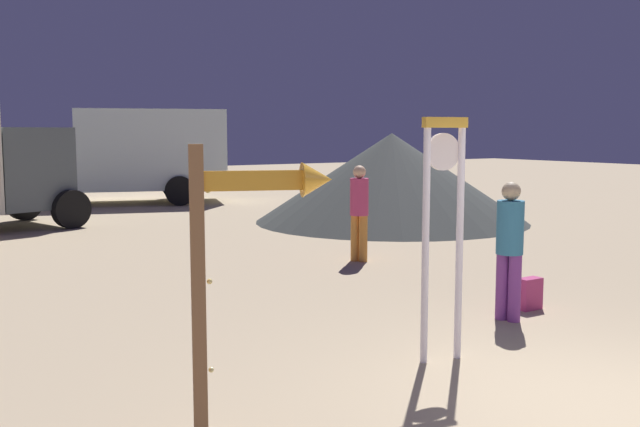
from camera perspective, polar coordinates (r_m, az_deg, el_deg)
ground_plane at (r=6.40m, az=22.17°, el=-14.37°), size 80.00×80.00×0.00m
standing_clock at (r=6.96m, az=9.80°, el=-0.20°), size 0.47×0.16×2.37m
arrow_sign at (r=5.08m, az=-5.88°, el=-2.16°), size 1.01×0.52×2.15m
person_near_clock at (r=8.69m, az=14.92°, el=-2.34°), size 0.32×0.32×1.65m
backpack at (r=9.44m, az=16.37°, el=-6.19°), size 0.31×0.21×0.40m
person_distant at (r=12.28m, az=3.15°, el=0.44°), size 0.32×0.32×1.66m
box_truck_far at (r=23.18m, az=-15.09°, el=4.74°), size 6.94×4.29×2.93m
dome_tent at (r=17.89m, az=5.72°, el=2.88°), size 6.78×6.78×2.20m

